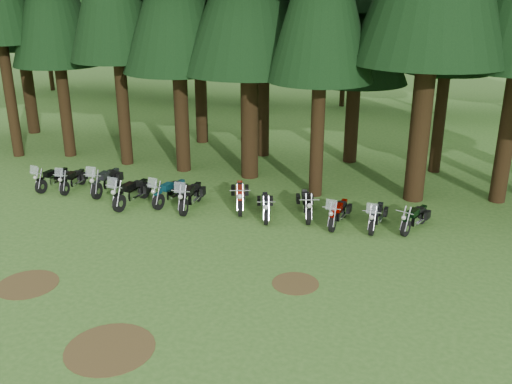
{
  "coord_description": "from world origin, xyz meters",
  "views": [
    {
      "loc": [
        7.98,
        -14.0,
        8.37
      ],
      "look_at": [
        1.81,
        5.0,
        1.0
      ],
      "focal_mm": 40.0,
      "sensor_mm": 36.0,
      "label": 1
    }
  ],
  "objects_px": {
    "motorcycle_0": "(53,179)",
    "motorcycle_10": "(376,217)",
    "motorcycle_7": "(265,207)",
    "motorcycle_9": "(338,213)",
    "motorcycle_1": "(73,180)",
    "motorcycle_6": "(240,196)",
    "motorcycle_5": "(191,197)",
    "motorcycle_11": "(415,219)",
    "motorcycle_2": "(106,181)",
    "motorcycle_4": "(170,193)",
    "motorcycle_8": "(306,205)",
    "motorcycle_3": "(132,193)"
  },
  "relations": [
    {
      "from": "motorcycle_1",
      "to": "motorcycle_10",
      "type": "xyz_separation_m",
      "value": [
        12.79,
        -0.08,
        0.01
      ]
    },
    {
      "from": "motorcycle_2",
      "to": "motorcycle_8",
      "type": "relative_size",
      "value": 1.11
    },
    {
      "from": "motorcycle_4",
      "to": "motorcycle_6",
      "type": "distance_m",
      "value": 2.87
    },
    {
      "from": "motorcycle_5",
      "to": "motorcycle_9",
      "type": "relative_size",
      "value": 1.1
    },
    {
      "from": "motorcycle_1",
      "to": "motorcycle_7",
      "type": "xyz_separation_m",
      "value": [
        8.7,
        -0.34,
        -0.01
      ]
    },
    {
      "from": "motorcycle_5",
      "to": "motorcycle_7",
      "type": "relative_size",
      "value": 1.18
    },
    {
      "from": "motorcycle_10",
      "to": "motorcycle_11",
      "type": "distance_m",
      "value": 1.36
    },
    {
      "from": "motorcycle_2",
      "to": "motorcycle_7",
      "type": "distance_m",
      "value": 7.18
    },
    {
      "from": "motorcycle_1",
      "to": "motorcycle_8",
      "type": "relative_size",
      "value": 0.96
    },
    {
      "from": "motorcycle_6",
      "to": "motorcycle_10",
      "type": "distance_m",
      "value": 5.32
    },
    {
      "from": "motorcycle_7",
      "to": "motorcycle_5",
      "type": "bearing_deg",
      "value": 162.58
    },
    {
      "from": "motorcycle_1",
      "to": "motorcycle_11",
      "type": "relative_size",
      "value": 1.05
    },
    {
      "from": "motorcycle_0",
      "to": "motorcycle_9",
      "type": "xyz_separation_m",
      "value": [
        12.4,
        -0.11,
        0.01
      ]
    },
    {
      "from": "motorcycle_6",
      "to": "motorcycle_7",
      "type": "height_order",
      "value": "motorcycle_6"
    },
    {
      "from": "motorcycle_1",
      "to": "motorcycle_9",
      "type": "height_order",
      "value": "motorcycle_9"
    },
    {
      "from": "motorcycle_0",
      "to": "motorcycle_7",
      "type": "bearing_deg",
      "value": 5.05
    },
    {
      "from": "motorcycle_11",
      "to": "motorcycle_6",
      "type": "bearing_deg",
      "value": -159.66
    },
    {
      "from": "motorcycle_4",
      "to": "motorcycle_6",
      "type": "bearing_deg",
      "value": 18.59
    },
    {
      "from": "motorcycle_2",
      "to": "motorcycle_4",
      "type": "height_order",
      "value": "motorcycle_2"
    },
    {
      "from": "motorcycle_5",
      "to": "motorcycle_9",
      "type": "bearing_deg",
      "value": -1.66
    },
    {
      "from": "motorcycle_2",
      "to": "motorcycle_3",
      "type": "bearing_deg",
      "value": -31.11
    },
    {
      "from": "motorcycle_10",
      "to": "motorcycle_11",
      "type": "relative_size",
      "value": 1.07
    },
    {
      "from": "motorcycle_0",
      "to": "motorcycle_4",
      "type": "relative_size",
      "value": 0.93
    },
    {
      "from": "motorcycle_5",
      "to": "motorcycle_10",
      "type": "bearing_deg",
      "value": -1.08
    },
    {
      "from": "motorcycle_8",
      "to": "motorcycle_11",
      "type": "bearing_deg",
      "value": -18.98
    },
    {
      "from": "motorcycle_6",
      "to": "motorcycle_11",
      "type": "bearing_deg",
      "value": -20.1
    },
    {
      "from": "motorcycle_3",
      "to": "motorcycle_9",
      "type": "xyz_separation_m",
      "value": [
        8.18,
        0.58,
        -0.06
      ]
    },
    {
      "from": "motorcycle_6",
      "to": "motorcycle_5",
      "type": "bearing_deg",
      "value": 179.55
    },
    {
      "from": "motorcycle_0",
      "to": "motorcycle_11",
      "type": "distance_m",
      "value": 15.08
    },
    {
      "from": "motorcycle_0",
      "to": "motorcycle_5",
      "type": "height_order",
      "value": "motorcycle_5"
    },
    {
      "from": "motorcycle_9",
      "to": "motorcycle_7",
      "type": "bearing_deg",
      "value": -171.0
    },
    {
      "from": "motorcycle_5",
      "to": "motorcycle_3",
      "type": "bearing_deg",
      "value": -174.72
    },
    {
      "from": "motorcycle_1",
      "to": "motorcycle_5",
      "type": "distance_m",
      "value": 5.67
    },
    {
      "from": "motorcycle_4",
      "to": "motorcycle_11",
      "type": "xyz_separation_m",
      "value": [
        9.48,
        0.36,
        -0.05
      ]
    },
    {
      "from": "motorcycle_8",
      "to": "motorcycle_10",
      "type": "bearing_deg",
      "value": -24.94
    },
    {
      "from": "motorcycle_9",
      "to": "motorcycle_10",
      "type": "bearing_deg",
      "value": 11.11
    },
    {
      "from": "motorcycle_1",
      "to": "motorcycle_6",
      "type": "xyz_separation_m",
      "value": [
        7.48,
        0.23,
        0.06
      ]
    },
    {
      "from": "motorcycle_0",
      "to": "motorcycle_4",
      "type": "xyz_separation_m",
      "value": [
        5.6,
        -0.09,
        0.03
      ]
    },
    {
      "from": "motorcycle_3",
      "to": "motorcycle_4",
      "type": "xyz_separation_m",
      "value": [
        1.38,
        0.61,
        -0.04
      ]
    },
    {
      "from": "motorcycle_3",
      "to": "motorcycle_7",
      "type": "distance_m",
      "value": 5.45
    },
    {
      "from": "motorcycle_5",
      "to": "motorcycle_9",
      "type": "distance_m",
      "value": 5.79
    },
    {
      "from": "motorcycle_0",
      "to": "motorcycle_10",
      "type": "relative_size",
      "value": 1.0
    },
    {
      "from": "motorcycle_2",
      "to": "motorcycle_10",
      "type": "distance_m",
      "value": 11.26
    },
    {
      "from": "motorcycle_0",
      "to": "motorcycle_9",
      "type": "bearing_deg",
      "value": 6.04
    },
    {
      "from": "motorcycle_9",
      "to": "motorcycle_10",
      "type": "relative_size",
      "value": 1.02
    },
    {
      "from": "motorcycle_5",
      "to": "motorcycle_11",
      "type": "distance_m",
      "value": 8.48
    },
    {
      "from": "motorcycle_5",
      "to": "motorcycle_10",
      "type": "relative_size",
      "value": 1.12
    },
    {
      "from": "motorcycle_2",
      "to": "motorcycle_11",
      "type": "relative_size",
      "value": 1.22
    },
    {
      "from": "motorcycle_1",
      "to": "motorcycle_10",
      "type": "height_order",
      "value": "motorcycle_10"
    },
    {
      "from": "motorcycle_7",
      "to": "motorcycle_11",
      "type": "bearing_deg",
      "value": -12.99
    }
  ]
}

